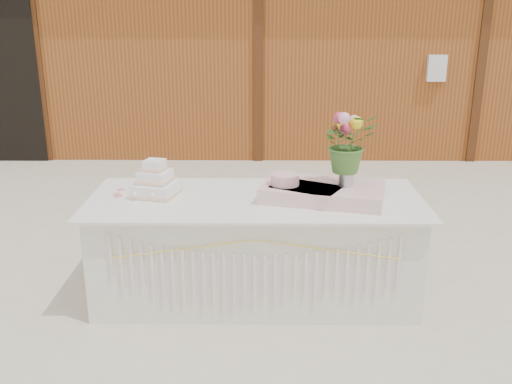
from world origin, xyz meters
TOP-DOWN VIEW (x-y plane):
  - ground at (0.00, 0.00)m, footprint 80.00×80.00m
  - barn at (-0.01, 5.99)m, footprint 12.60×4.60m
  - cake_table at (0.00, -0.00)m, footprint 2.40×1.00m
  - wedding_cake at (-0.73, 0.06)m, footprint 0.36×0.36m
  - pink_cake_stand at (0.21, -0.02)m, footprint 0.26×0.26m
  - satin_runner at (0.48, -0.02)m, footprint 0.94×0.69m
  - flower_vase at (0.64, -0.03)m, footprint 0.11×0.11m
  - bouquet at (0.64, -0.03)m, footprint 0.46×0.43m
  - loose_flowers at (-0.97, 0.13)m, footprint 0.18×0.31m

SIDE VIEW (x-z plane):
  - ground at x=0.00m, z-range 0.00..0.00m
  - cake_table at x=0.00m, z-range 0.00..0.77m
  - loose_flowers at x=-0.97m, z-range 0.77..0.79m
  - satin_runner at x=0.48m, z-range 0.77..0.88m
  - wedding_cake at x=-0.73m, z-range 0.73..0.99m
  - pink_cake_stand at x=0.21m, z-range 0.78..0.97m
  - flower_vase at x=0.64m, z-range 0.88..1.02m
  - bouquet at x=0.64m, z-range 1.02..1.44m
  - barn at x=-0.01m, z-range 0.03..3.33m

